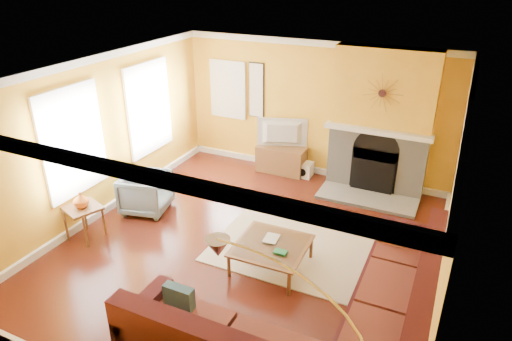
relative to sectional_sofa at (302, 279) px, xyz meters
The scene contains 26 objects.
floor 1.63m from the sectional_sofa, 141.65° to the left, with size 5.50×6.00×0.02m, color #5C2113.
ceiling 2.75m from the sectional_sofa, 141.65° to the left, with size 5.50×6.00×0.02m, color white.
wall_back 4.26m from the sectional_sofa, 107.08° to the left, with size 5.50×0.02×2.70m, color gold.
wall_front 2.55m from the sectional_sofa, 120.89° to the right, with size 5.50×0.02×2.70m, color gold.
wall_left 4.20m from the sectional_sofa, 166.35° to the left, with size 0.02×6.00×2.70m, color gold.
wall_right 2.03m from the sectional_sofa, 32.17° to the left, with size 0.02×6.00×2.70m, color gold.
baseboard 1.61m from the sectional_sofa, 141.65° to the left, with size 5.50×6.00×0.12m, color white, non-canonical shape.
crown_molding 2.69m from the sectional_sofa, 141.65° to the left, with size 5.50×6.00×0.12m, color white, non-canonical shape.
window_left_near 4.67m from the sectional_sofa, 150.10° to the left, with size 0.06×1.22×1.72m, color white.
window_left_far 4.10m from the sectional_sofa, behind, with size 0.06×1.22×1.72m, color white.
window_back 5.14m from the sectional_sofa, 128.49° to the left, with size 0.82×0.06×1.22m, color white.
wall_art 4.79m from the sectional_sofa, 122.13° to the left, with size 0.34×0.04×1.14m, color white.
fireplace 3.88m from the sectional_sofa, 88.06° to the left, with size 1.80×0.40×2.70m, color gray, non-canonical shape.
mantel 3.62m from the sectional_sofa, 87.93° to the left, with size 1.92×0.22×0.08m, color white.
hearth 3.25m from the sectional_sofa, 87.73° to the left, with size 1.80×0.70×0.06m, color gray.
sunburst 3.84m from the sectional_sofa, 87.93° to the left, with size 0.70×0.04×0.70m, color olive, non-canonical shape.
rug 1.37m from the sectional_sofa, 115.27° to the left, with size 2.40×1.80×0.02m, color beige.
sectional_sofa is the anchor object (origin of this frame).
coffee_table 0.95m from the sectional_sofa, 137.53° to the left, with size 1.00×1.00×0.40m, color white, non-canonical shape.
media_console 4.11m from the sectional_sofa, 115.76° to the left, with size 1.00×0.45×0.55m, color brown.
tv 4.13m from the sectional_sofa, 115.76° to the left, with size 1.02×0.13×0.59m, color black.
subwoofer 3.92m from the sectional_sofa, 108.89° to the left, with size 0.30×0.30×0.30m, color white.
armchair 3.51m from the sectional_sofa, 160.18° to the left, with size 0.76×0.78×0.71m, color slate.
side_table 3.67m from the sectional_sofa, behind, with size 0.50×0.50×0.55m, color brown, non-canonical shape.
vase 3.68m from the sectional_sofa, behind, with size 0.24×0.24×0.25m, color orange.
book 1.10m from the sectional_sofa, 138.97° to the left, with size 0.20×0.27×0.03m, color white.
Camera 1 is at (2.64, -5.33, 4.09)m, focal length 32.00 mm.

